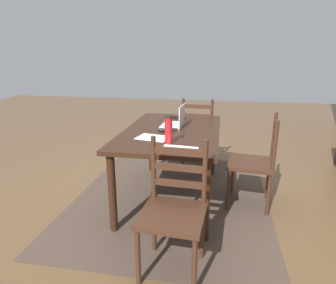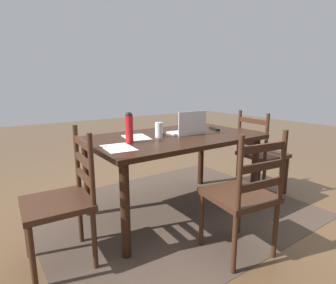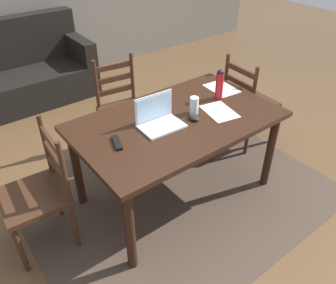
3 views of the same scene
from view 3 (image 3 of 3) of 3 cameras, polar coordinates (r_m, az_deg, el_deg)
name	(u,v)px [view 3 (image 3 of 3)]	position (r m, az deg, el deg)	size (l,w,h in m)	color
ground_plane	(176,191)	(3.09, 1.36, -8.28)	(14.00, 14.00, 0.00)	brown
area_rug	(176,191)	(3.09, 1.36, -8.24)	(2.52, 2.04, 0.01)	#47382D
dining_table	(177,129)	(2.68, 1.56, 2.26)	(1.59, 0.96, 0.76)	black
chair_right_far	(248,103)	(3.58, 13.24, 6.43)	(0.47, 0.47, 0.95)	#3D2316
chair_left_far	(39,193)	(2.57, -20.82, -8.05)	(0.47, 0.47, 0.95)	#3D2316
chair_far_head	(123,109)	(3.40, -7.51, 5.45)	(0.49, 0.49, 0.95)	#3D2316
couch	(18,75)	(4.76, -23.87, 10.22)	(1.80, 0.80, 1.00)	black
laptop	(158,118)	(2.53, -1.65, 4.06)	(0.33, 0.24, 0.23)	silver
water_bottle	(220,84)	(2.90, 8.63, 9.62)	(0.06, 0.06, 0.26)	red
drinking_glass	(194,105)	(2.68, 4.40, 6.14)	(0.07, 0.07, 0.14)	silver
computer_mouse	(194,118)	(2.62, 4.29, 4.09)	(0.06, 0.10, 0.03)	black
tv_remote	(117,143)	(2.37, -8.55, -0.12)	(0.04, 0.17, 0.02)	black
paper_stack_left	(219,112)	(2.75, 8.61, 5.07)	(0.21, 0.30, 0.00)	white
paper_stack_right	(222,88)	(3.12, 8.97, 8.85)	(0.21, 0.30, 0.00)	white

